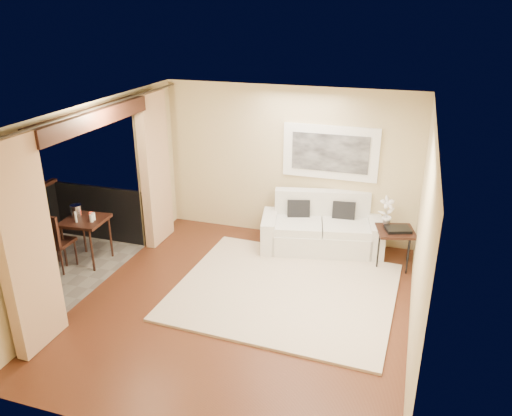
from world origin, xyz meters
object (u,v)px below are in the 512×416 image
at_px(balcony_chair_far, 52,238).
at_px(ice_bucket, 76,211).
at_px(sofa, 321,230).
at_px(side_table, 396,233).
at_px(orchid, 387,211).
at_px(bistro_table, 85,224).
at_px(balcony_chair_near, 1,267).

distance_m(balcony_chair_far, ice_bucket, 0.58).
distance_m(sofa, ice_bucket, 4.07).
xyz_separation_m(side_table, orchid, (-0.17, 0.16, 0.30)).
height_order(side_table, ice_bucket, ice_bucket).
height_order(bistro_table, balcony_chair_far, balcony_chair_far).
relative_size(sofa, bistro_table, 2.85).
relative_size(orchid, balcony_chair_near, 0.53).
bearing_deg(side_table, orchid, 137.63).
relative_size(balcony_chair_far, balcony_chair_near, 1.08).
bearing_deg(orchid, bistro_table, -161.37).
distance_m(sofa, side_table, 1.27).
relative_size(side_table, balcony_chair_near, 0.76).
distance_m(balcony_chair_far, balcony_chair_near, 0.91).
height_order(orchid, balcony_chair_near, orchid).
bearing_deg(bistro_table, balcony_chair_far, -124.02).
bearing_deg(balcony_chair_far, side_table, -160.50).
height_order(balcony_chair_far, ice_bucket, balcony_chair_far).
bearing_deg(side_table, sofa, 169.06).
bearing_deg(orchid, balcony_chair_far, -157.84).
xyz_separation_m(bistro_table, balcony_chair_near, (-0.44, -1.34, -0.15)).
bearing_deg(balcony_chair_near, sofa, 18.01).
xyz_separation_m(side_table, bistro_table, (-4.77, -1.39, 0.11)).
bearing_deg(ice_bucket, balcony_chair_far, -104.34).
relative_size(side_table, balcony_chair_far, 0.70).
relative_size(sofa, balcony_chair_far, 2.17).
bearing_deg(balcony_chair_far, balcony_chair_near, 80.58).
bearing_deg(orchid, balcony_chair_near, -150.13).
xyz_separation_m(balcony_chair_near, ice_bucket, (0.27, 1.39, 0.33)).
distance_m(balcony_chair_near, ice_bucket, 1.46).
xyz_separation_m(sofa, ice_bucket, (-3.71, -1.58, 0.51)).
relative_size(side_table, bistro_table, 0.92).
xyz_separation_m(side_table, ice_bucket, (-4.94, -1.34, 0.29)).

